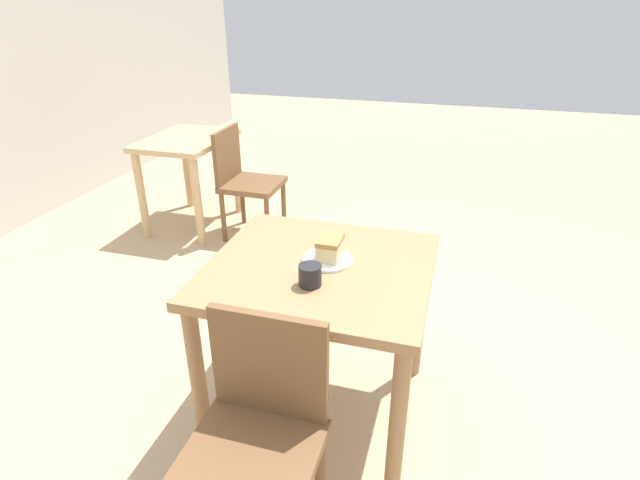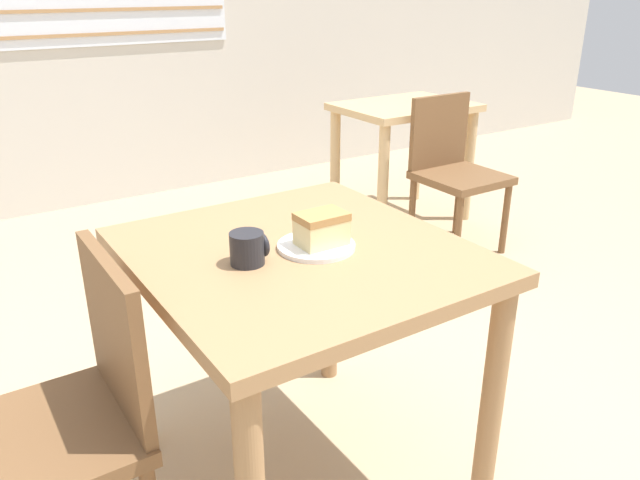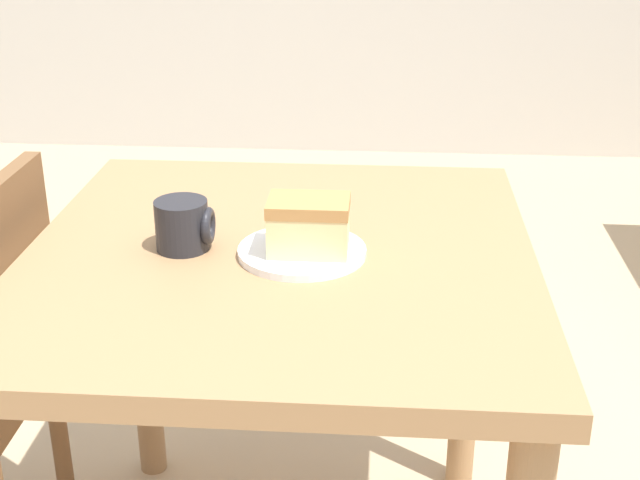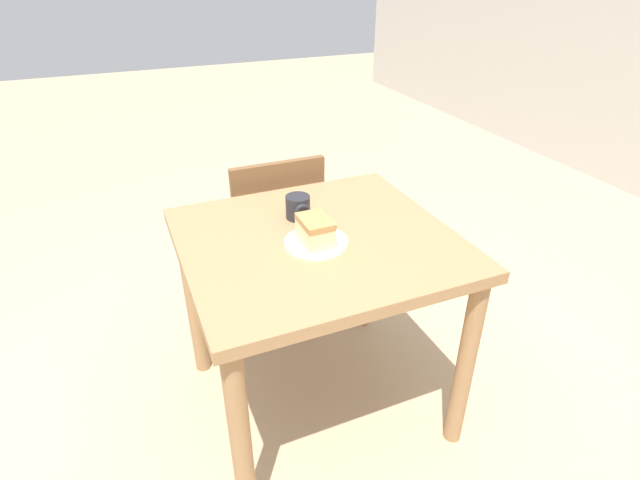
{
  "view_description": "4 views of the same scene",
  "coord_description": "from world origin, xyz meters",
  "views": [
    {
      "loc": [
        -1.77,
        -0.32,
        1.68
      ],
      "look_at": [
        -0.08,
        0.17,
        0.81
      ],
      "focal_mm": 28.0,
      "sensor_mm": 36.0,
      "label": 1
    },
    {
      "loc": [
        -0.9,
        -1.1,
        1.37
      ],
      "look_at": [
        -0.13,
        0.09,
        0.78
      ],
      "focal_mm": 35.0,
      "sensor_mm": 36.0,
      "label": 2
    },
    {
      "loc": [
        0.01,
        -1.13,
        1.3
      ],
      "look_at": [
        -0.08,
        0.12,
        0.77
      ],
      "focal_mm": 50.0,
      "sensor_mm": 36.0,
      "label": 3
    },
    {
      "loc": [
        1.14,
        -0.38,
        1.53
      ],
      "look_at": [
        -0.08,
        0.13,
        0.76
      ],
      "focal_mm": 28.0,
      "sensor_mm": 36.0,
      "label": 4
    }
  ],
  "objects": [
    {
      "name": "coffee_mug",
      "position": [
        -0.29,
        0.15,
        0.77
      ],
      "size": [
        0.09,
        0.08,
        0.08
      ],
      "color": "#232328",
      "rests_on": "dining_table_near"
    },
    {
      "name": "plate",
      "position": [
        -0.11,
        0.13,
        0.74
      ],
      "size": [
        0.2,
        0.2,
        0.01
      ],
      "color": "white",
      "rests_on": "dining_table_near"
    },
    {
      "name": "cake_slice",
      "position": [
        -0.1,
        0.13,
        0.79
      ],
      "size": [
        0.12,
        0.09,
        0.08
      ],
      "color": "beige",
      "rests_on": "plate"
    },
    {
      "name": "dining_table_near",
      "position": [
        -0.15,
        0.15,
        0.62
      ],
      "size": [
        0.8,
        0.86,
        0.73
      ],
      "color": "#9E754C",
      "rests_on": "ground_plane"
    }
  ]
}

